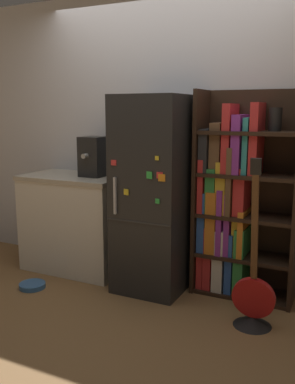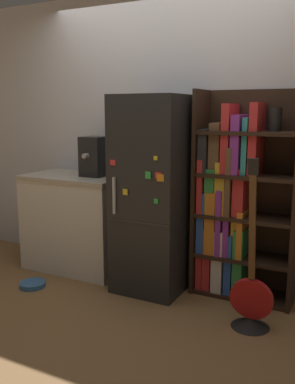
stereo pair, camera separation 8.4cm
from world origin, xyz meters
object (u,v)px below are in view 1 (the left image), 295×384
object	(u,v)px
refrigerator	(156,194)
espresso_machine	(94,156)
pet_bowl	(32,285)
guitar	(253,303)
bookshelf	(235,203)

from	to	relation	value
refrigerator	espresso_machine	distance (m)	0.75
refrigerator	pet_bowl	xyz separation A→B (m)	(-0.95, -0.54, -0.81)
refrigerator	espresso_machine	world-z (taller)	refrigerator
guitar	pet_bowl	world-z (taller)	guitar
pet_bowl	refrigerator	bearing A→B (deg)	29.56
bookshelf	guitar	bearing A→B (deg)	-61.12
bookshelf	espresso_machine	xyz separation A→B (m)	(-1.33, -0.08, 0.33)
bookshelf	espresso_machine	world-z (taller)	bookshelf
guitar	pet_bowl	bearing A→B (deg)	-174.89
espresso_machine	guitar	bearing A→B (deg)	-15.79
espresso_machine	pet_bowl	world-z (taller)	espresso_machine
espresso_machine	bookshelf	bearing A→B (deg)	3.48
bookshelf	guitar	xyz separation A→B (m)	(0.30, -0.54, -0.60)
bookshelf	guitar	distance (m)	0.86
guitar	pet_bowl	distance (m)	1.90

